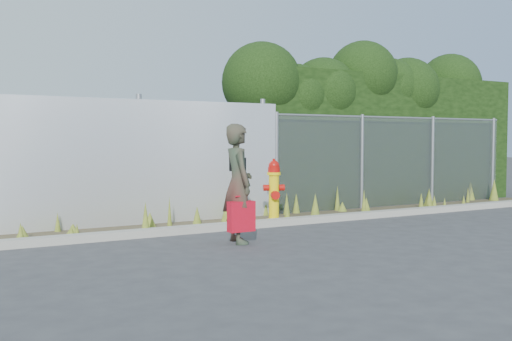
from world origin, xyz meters
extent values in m
plane|color=#363638|center=(0.00, 0.00, 0.00)|extent=(80.00, 80.00, 0.00)
cube|color=gray|center=(0.00, 1.80, 0.06)|extent=(16.00, 0.22, 0.12)
cube|color=#413725|center=(0.00, 2.40, 0.01)|extent=(16.00, 1.20, 0.01)
cone|color=#5A6F21|center=(-3.09, 2.05, 0.11)|extent=(0.14, 0.14, 0.21)
cone|color=#5A6F21|center=(-2.99, 2.14, 0.11)|extent=(0.08, 0.08, 0.23)
cone|color=#5A6F21|center=(-0.06, 2.86, 0.24)|extent=(0.13, 0.13, 0.48)
cone|color=#5A6F21|center=(4.39, 2.05, 0.15)|extent=(0.14, 0.14, 0.31)
cone|color=#5A6F21|center=(-1.98, 1.95, 0.26)|extent=(0.15, 0.15, 0.52)
cone|color=#5A6F21|center=(2.50, 2.08, 0.26)|extent=(0.11, 0.11, 0.52)
cone|color=#5A6F21|center=(4.59, 1.96, 0.13)|extent=(0.09, 0.09, 0.26)
cone|color=#5A6F21|center=(1.19, 2.84, 0.22)|extent=(0.13, 0.13, 0.45)
cone|color=#5A6F21|center=(4.73, 2.54, 0.20)|extent=(0.23, 0.23, 0.40)
cone|color=#5A6F21|center=(4.69, 2.49, 0.21)|extent=(0.17, 0.17, 0.42)
cone|color=#5A6F21|center=(-3.80, 1.99, 0.16)|extent=(0.13, 0.13, 0.31)
cone|color=#5A6F21|center=(2.51, 2.78, 0.10)|extent=(0.20, 0.20, 0.21)
cone|color=#5A6F21|center=(0.80, 2.20, 0.10)|extent=(0.17, 0.17, 0.19)
cone|color=#5A6F21|center=(2.49, 2.92, 0.27)|extent=(0.12, 0.12, 0.53)
cone|color=#5A6F21|center=(-0.88, 2.46, 0.17)|extent=(0.17, 0.17, 0.33)
cone|color=#5A6F21|center=(-1.74, 2.46, 0.14)|extent=(0.23, 0.23, 0.28)
cone|color=#5A6F21|center=(-0.24, 2.57, 0.23)|extent=(0.23, 0.23, 0.45)
cone|color=#5A6F21|center=(1.50, 2.98, 0.20)|extent=(0.15, 0.15, 0.41)
cone|color=#5A6F21|center=(-1.35, 2.58, 0.26)|extent=(0.08, 0.08, 0.52)
cone|color=#5A6F21|center=(6.18, 2.71, 0.18)|extent=(0.08, 0.08, 0.36)
cone|color=#5A6F21|center=(2.65, 2.19, 0.17)|extent=(0.21, 0.21, 0.34)
cone|color=#5A6F21|center=(6.66, 3.05, 0.24)|extent=(0.22, 0.22, 0.47)
cone|color=#5A6F21|center=(7.08, 2.69, 0.27)|extent=(0.22, 0.22, 0.54)
cone|color=#5A6F21|center=(0.78, 3.00, 0.25)|extent=(0.14, 0.14, 0.50)
cone|color=#5A6F21|center=(4.35, 2.39, 0.17)|extent=(0.12, 0.12, 0.34)
cone|color=#5A6F21|center=(-3.72, 2.43, 0.10)|extent=(0.20, 0.20, 0.21)
cone|color=#5A6F21|center=(1.38, 2.14, 0.24)|extent=(0.20, 0.20, 0.48)
cone|color=#5A6F21|center=(-3.14, 2.86, 0.16)|extent=(0.10, 0.10, 0.32)
cone|color=#5A6F21|center=(-0.29, 2.27, 0.12)|extent=(0.21, 0.21, 0.24)
cone|color=#5A6F21|center=(-2.99, 2.42, 0.09)|extent=(0.23, 0.23, 0.18)
cone|color=#5A6F21|center=(5.84, 2.54, 0.10)|extent=(0.09, 0.09, 0.21)
cube|color=silver|center=(-3.25, 3.00, 1.10)|extent=(8.50, 0.08, 2.20)
cylinder|color=gray|center=(-1.70, 3.12, 1.15)|extent=(0.10, 0.10, 2.30)
cylinder|color=gray|center=(0.80, 3.12, 1.15)|extent=(0.10, 0.10, 2.30)
cube|color=gray|center=(4.25, 3.00, 1.00)|extent=(6.50, 0.03, 2.00)
cylinder|color=gray|center=(4.25, 3.00, 2.00)|extent=(6.50, 0.04, 0.04)
cylinder|color=gray|center=(1.05, 3.00, 1.02)|extent=(0.07, 0.07, 2.05)
cylinder|color=gray|center=(3.20, 3.00, 1.02)|extent=(0.07, 0.07, 2.05)
cylinder|color=gray|center=(5.30, 3.00, 1.02)|extent=(0.07, 0.07, 2.05)
cylinder|color=gray|center=(7.40, 3.00, 1.02)|extent=(0.07, 0.07, 2.05)
cube|color=black|center=(4.55, 4.00, 1.50)|extent=(7.30, 1.60, 3.00)
sphere|color=black|center=(1.19, 3.86, 2.71)|extent=(1.69, 1.69, 1.69)
sphere|color=black|center=(2.01, 3.82, 2.44)|extent=(1.41, 1.41, 1.41)
sphere|color=black|center=(2.77, 3.85, 2.57)|extent=(1.55, 1.55, 1.55)
sphere|color=black|center=(3.88, 3.82, 3.00)|extent=(1.60, 1.60, 1.60)
sphere|color=black|center=(4.73, 3.83, 2.76)|extent=(1.39, 1.39, 1.39)
sphere|color=black|center=(5.25, 3.83, 2.71)|extent=(1.58, 1.58, 1.58)
sphere|color=black|center=(6.09, 3.99, 2.49)|extent=(1.33, 1.33, 1.33)
sphere|color=black|center=(7.01, 4.08, 2.94)|extent=(1.63, 1.63, 1.63)
cylinder|color=yellow|center=(0.50, 2.18, 0.03)|extent=(0.29, 0.29, 0.06)
cylinder|color=yellow|center=(0.50, 2.18, 0.43)|extent=(0.18, 0.18, 0.87)
cylinder|color=yellow|center=(0.50, 2.18, 0.89)|extent=(0.24, 0.24, 0.05)
cylinder|color=#B20F0A|center=(0.50, 2.18, 0.96)|extent=(0.21, 0.21, 0.10)
sphere|color=#B20F0A|center=(0.50, 2.18, 1.03)|extent=(0.19, 0.19, 0.19)
cylinder|color=#B20F0A|center=(0.50, 2.18, 1.13)|extent=(0.05, 0.05, 0.05)
cylinder|color=#B20F0A|center=(0.36, 2.18, 0.63)|extent=(0.10, 0.11, 0.11)
cylinder|color=#B20F0A|center=(0.64, 2.18, 0.63)|extent=(0.10, 0.11, 0.11)
cylinder|color=#B20F0A|center=(0.50, 2.04, 0.51)|extent=(0.15, 0.12, 0.15)
imported|color=#0D5738|center=(-1.00, 0.66, 0.86)|extent=(0.50, 0.68, 1.73)
cube|color=#B80A18|center=(-1.05, 0.47, 0.41)|extent=(0.39, 0.14, 0.43)
cylinder|color=#B80A18|center=(-1.05, 0.47, 0.70)|extent=(0.18, 0.02, 0.02)
cube|color=black|center=(-0.95, 0.79, 1.14)|extent=(0.26, 0.11, 0.19)
camera|label=1|loc=(-4.75, -6.65, 1.48)|focal=40.00mm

